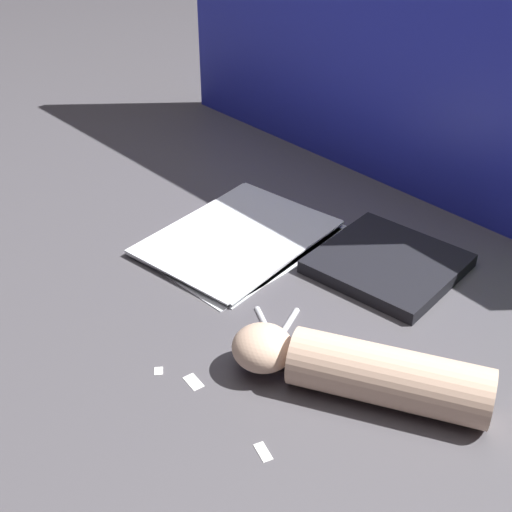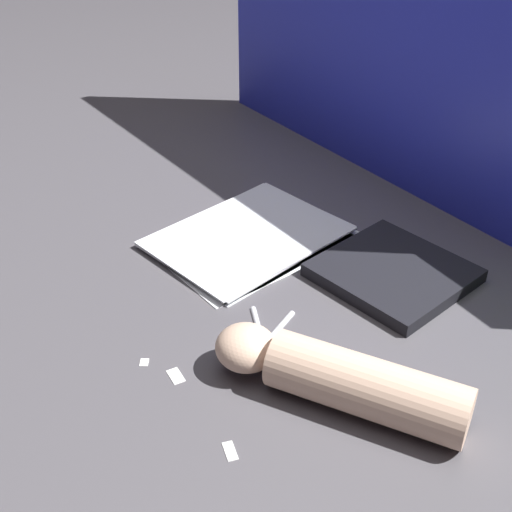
{
  "view_description": "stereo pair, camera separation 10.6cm",
  "coord_description": "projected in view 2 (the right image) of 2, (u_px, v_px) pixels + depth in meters",
  "views": [
    {
      "loc": [
        0.58,
        -0.62,
        0.65
      ],
      "look_at": [
        -0.02,
        0.02,
        0.06
      ],
      "focal_mm": 50.0,
      "sensor_mm": 36.0,
      "label": 1
    },
    {
      "loc": [
        0.65,
        -0.55,
        0.65
      ],
      "look_at": [
        -0.02,
        0.02,
        0.06
      ],
      "focal_mm": 50.0,
      "sensor_mm": 36.0,
      "label": 2
    }
  ],
  "objects": [
    {
      "name": "ground_plane",
      "position": [
        255.0,
        300.0,
        1.07
      ],
      "size": [
        6.0,
        6.0,
        0.0
      ],
      "primitive_type": "plane",
      "color": "#4C494F"
    },
    {
      "name": "backdrop_panel_left",
      "position": [
        383.0,
        26.0,
        1.27
      ],
      "size": [
        0.88,
        0.08,
        0.56
      ],
      "color": "#2833D1",
      "rests_on": "ground_plane"
    },
    {
      "name": "paper_scrap_far",
      "position": [
        230.0,
        451.0,
        0.83
      ],
      "size": [
        0.03,
        0.02,
        0.0
      ],
      "color": "white",
      "rests_on": "ground_plane"
    },
    {
      "name": "scissors",
      "position": [
        262.0,
        347.0,
        0.97
      ],
      "size": [
        0.13,
        0.14,
        0.01
      ],
      "color": "silver",
      "rests_on": "ground_plane"
    },
    {
      "name": "paper_scrap_mid",
      "position": [
        176.0,
        376.0,
        0.93
      ],
      "size": [
        0.03,
        0.02,
        0.0
      ],
      "color": "white",
      "rests_on": "ground_plane"
    },
    {
      "name": "book_closed",
      "position": [
        393.0,
        273.0,
        1.11
      ],
      "size": [
        0.22,
        0.21,
        0.02
      ],
      "color": "black",
      "rests_on": "ground_plane"
    },
    {
      "name": "hand_forearm",
      "position": [
        341.0,
        378.0,
        0.87
      ],
      "size": [
        0.33,
        0.2,
        0.07
      ],
      "color": "beige",
      "rests_on": "ground_plane"
    },
    {
      "name": "paper_stack",
      "position": [
        250.0,
        238.0,
        1.2
      ],
      "size": [
        0.25,
        0.32,
        0.01
      ],
      "color": "white",
      "rests_on": "ground_plane"
    },
    {
      "name": "paper_scrap_near",
      "position": [
        144.0,
        362.0,
        0.95
      ],
      "size": [
        0.02,
        0.02,
        0.0
      ],
      "color": "white",
      "rests_on": "ground_plane"
    }
  ]
}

